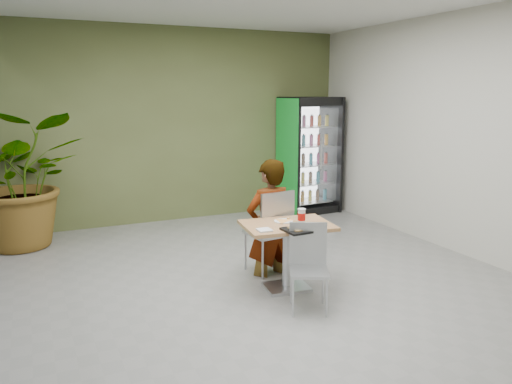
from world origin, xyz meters
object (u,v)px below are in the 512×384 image
soda_cup (302,216)px  cafeteria_tray (303,229)px  potted_plant (22,180)px  chair_far (273,226)px  dining_table (287,243)px  chair_near (308,259)px  seated_woman (269,229)px  beverage_fridge (309,155)px

soda_cup → cafeteria_tray: (-0.14, -0.28, -0.06)m
potted_plant → chair_far: bearing=-42.5°
dining_table → cafeteria_tray: (0.02, -0.31, 0.23)m
chair_near → soda_cup: bearing=94.6°
dining_table → soda_cup: 0.33m
dining_table → chair_near: (-0.02, -0.49, -0.03)m
dining_table → seated_woman: bearing=85.1°
chair_near → potted_plant: potted_plant is taller
potted_plant → beverage_fridge: bearing=2.2°
chair_far → potted_plant: potted_plant is taller
chair_near → soda_cup: 0.60m
beverage_fridge → potted_plant: 4.73m
chair_near → seated_woman: size_ratio=0.51×
potted_plant → cafeteria_tray: bearing=-50.9°
soda_cup → beverage_fridge: beverage_fridge is taller
dining_table → cafeteria_tray: size_ratio=2.58×
dining_table → chair_far: chair_far is taller
soda_cup → dining_table: bearing=171.7°
seated_woman → potted_plant: bearing=-49.9°
seated_woman → cafeteria_tray: (-0.03, -0.84, 0.22)m
chair_far → seated_woman: bearing=-83.3°
soda_cup → chair_far: bearing=101.4°
beverage_fridge → soda_cup: bearing=-126.3°
chair_far → chair_near: 0.98m
chair_far → seated_woman: seated_woman is taller
seated_woman → cafeteria_tray: seated_woman is taller
chair_far → soda_cup: chair_far is taller
chair_near → beverage_fridge: size_ratio=0.42×
seated_woman → dining_table: bearing=77.2°
chair_far → potted_plant: (-2.68, 2.45, 0.35)m
dining_table → cafeteria_tray: 0.38m
dining_table → beverage_fridge: size_ratio=0.50×
chair_far → beverage_fridge: bearing=-135.7°
chair_near → cafeteria_tray: bearing=104.3°
dining_table → potted_plant: (-2.61, 2.94, 0.42)m
seated_woman → potted_plant: 3.60m
soda_cup → beverage_fridge: 3.70m
cafeteria_tray → chair_near: bearing=-101.5°
seated_woman → soda_cup: (0.12, -0.56, 0.28)m
chair_near → beverage_fridge: bearing=85.2°
chair_near → potted_plant: (-2.60, 3.43, 0.45)m
dining_table → chair_far: (0.06, 0.48, 0.06)m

